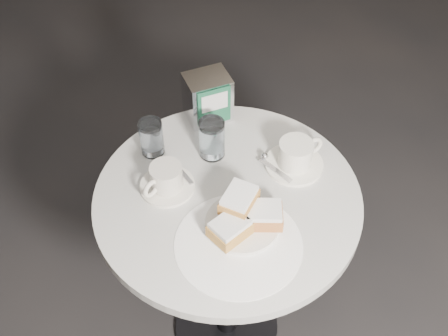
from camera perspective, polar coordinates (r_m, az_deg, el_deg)
ground at (r=2.09m, az=0.26°, el=-15.93°), size 7.00×7.00×0.00m
cafe_table at (r=1.62m, az=0.33°, el=-7.25°), size 0.70×0.70×0.74m
sugar_spill at (r=1.37m, az=1.47°, el=-7.72°), size 0.33×0.33×0.00m
beignet_plate at (r=1.37m, az=2.01°, el=-5.04°), size 0.20×0.20×0.09m
coffee_cup_left at (r=1.46m, az=-5.91°, el=-1.15°), size 0.19×0.19×0.08m
coffee_cup_right at (r=1.52m, az=7.28°, el=1.20°), size 0.17×0.16×0.08m
water_glass_left at (r=1.54m, az=-7.37°, el=3.04°), size 0.09×0.09×0.11m
water_glass_right at (r=1.52m, az=-1.24°, el=2.96°), size 0.09×0.09×0.12m
napkin_dispenser at (r=1.62m, az=-1.66°, el=7.18°), size 0.13×0.11×0.14m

